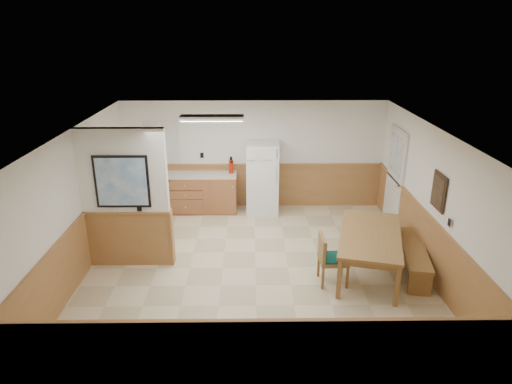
{
  "coord_description": "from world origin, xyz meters",
  "views": [
    {
      "loc": [
        -0.08,
        -7.18,
        4.1
      ],
      "look_at": [
        0.02,
        0.4,
        1.3
      ],
      "focal_mm": 32.0,
      "sensor_mm": 36.0,
      "label": 1
    }
  ],
  "objects_px": {
    "refrigerator": "(263,178)",
    "dining_table": "(370,238)",
    "dining_chair": "(328,256)",
    "fire_extinguisher": "(231,166)",
    "dining_bench": "(414,252)",
    "soap_bottle": "(151,170)"
  },
  "relations": [
    {
      "from": "dining_table",
      "to": "fire_extinguisher",
      "type": "distance_m",
      "value": 3.85
    },
    {
      "from": "refrigerator",
      "to": "dining_chair",
      "type": "distance_m",
      "value": 3.3
    },
    {
      "from": "soap_bottle",
      "to": "fire_extinguisher",
      "type": "bearing_deg",
      "value": 2.17
    },
    {
      "from": "dining_table",
      "to": "dining_chair",
      "type": "relative_size",
      "value": 2.56
    },
    {
      "from": "refrigerator",
      "to": "soap_bottle",
      "type": "height_order",
      "value": "refrigerator"
    },
    {
      "from": "dining_bench",
      "to": "soap_bottle",
      "type": "xyz_separation_m",
      "value": [
        -5.09,
        2.77,
        0.66
      ]
    },
    {
      "from": "dining_table",
      "to": "fire_extinguisher",
      "type": "bearing_deg",
      "value": 145.2
    },
    {
      "from": "dining_table",
      "to": "dining_bench",
      "type": "distance_m",
      "value": 0.87
    },
    {
      "from": "refrigerator",
      "to": "dining_table",
      "type": "distance_m",
      "value": 3.33
    },
    {
      "from": "dining_bench",
      "to": "dining_chair",
      "type": "bearing_deg",
      "value": -155.55
    },
    {
      "from": "dining_table",
      "to": "soap_bottle",
      "type": "distance_m",
      "value": 5.15
    },
    {
      "from": "dining_bench",
      "to": "dining_chair",
      "type": "height_order",
      "value": "dining_chair"
    },
    {
      "from": "fire_extinguisher",
      "to": "soap_bottle",
      "type": "relative_size",
      "value": 1.86
    },
    {
      "from": "fire_extinguisher",
      "to": "dining_bench",
      "type": "bearing_deg",
      "value": -18.96
    },
    {
      "from": "refrigerator",
      "to": "fire_extinguisher",
      "type": "distance_m",
      "value": 0.77
    },
    {
      "from": "dining_bench",
      "to": "soap_bottle",
      "type": "distance_m",
      "value": 5.83
    },
    {
      "from": "fire_extinguisher",
      "to": "soap_bottle",
      "type": "distance_m",
      "value": 1.8
    },
    {
      "from": "dining_chair",
      "to": "soap_bottle",
      "type": "relative_size",
      "value": 4.06
    },
    {
      "from": "dining_chair",
      "to": "dining_bench",
      "type": "bearing_deg",
      "value": 11.66
    },
    {
      "from": "dining_table",
      "to": "dining_bench",
      "type": "bearing_deg",
      "value": 20.06
    },
    {
      "from": "dining_chair",
      "to": "refrigerator",
      "type": "bearing_deg",
      "value": 105.69
    },
    {
      "from": "refrigerator",
      "to": "dining_bench",
      "type": "bearing_deg",
      "value": -43.7
    }
  ]
}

